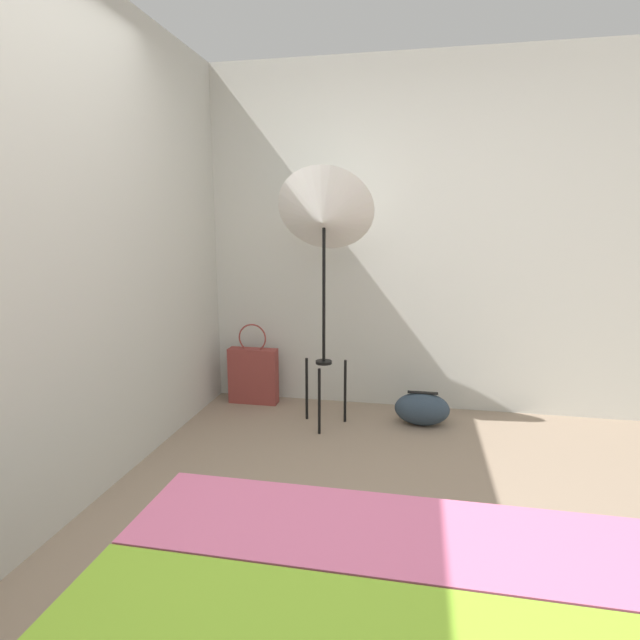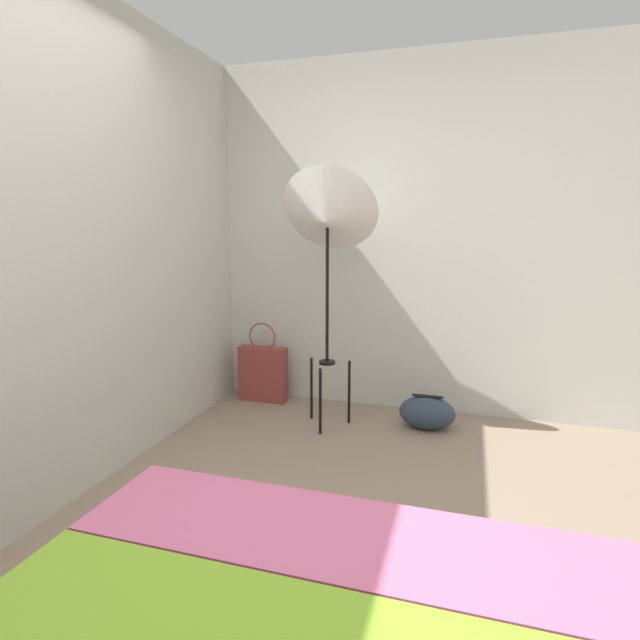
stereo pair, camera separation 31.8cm
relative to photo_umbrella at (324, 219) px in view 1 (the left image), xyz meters
The scene contains 6 objects.
ground_plane 2.28m from the photo_umbrella, 79.10° to the right, with size 14.00×14.00×0.00m, color gray.
wall_back 0.64m from the photo_umbrella, 57.46° to the left, with size 8.00×0.05×2.60m.
wall_side_left 1.25m from the photo_umbrella, 143.50° to the right, with size 0.05×8.00×2.60m.
photo_umbrella is the anchor object (origin of this frame).
tote_bag 1.41m from the photo_umbrella, 151.95° to the left, with size 0.39×0.11×0.64m.
duffel_bag 1.50m from the photo_umbrella, 11.21° to the left, with size 0.39×0.23×0.24m.
Camera 1 is at (0.28, -1.56, 1.40)m, focal length 28.00 mm.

